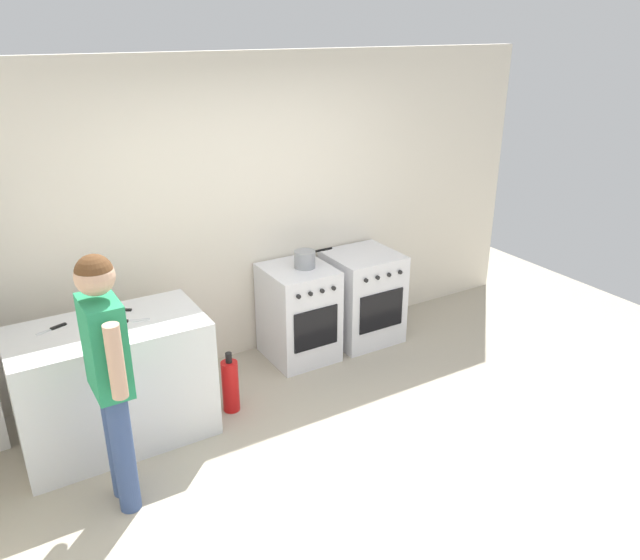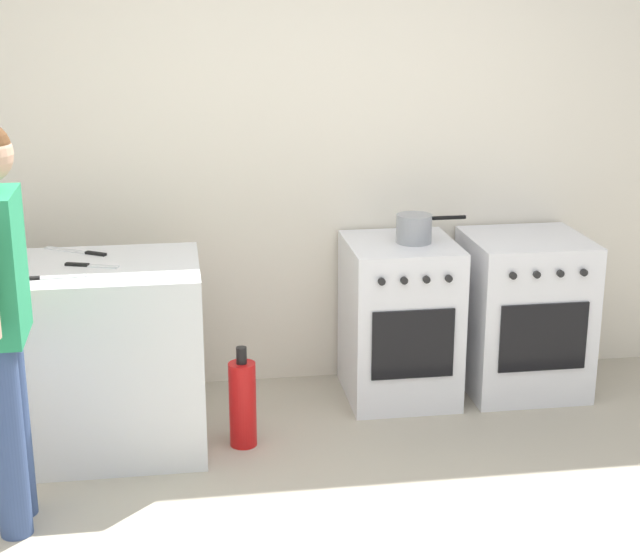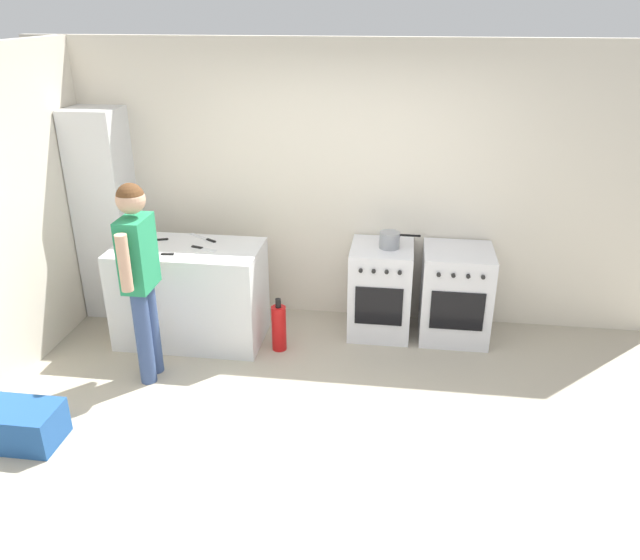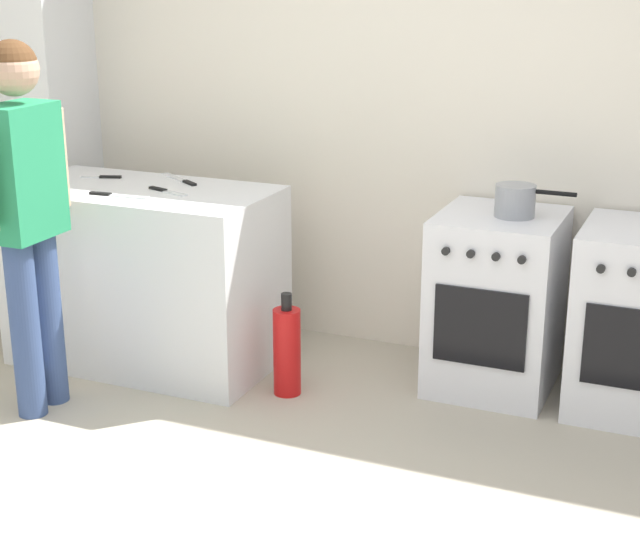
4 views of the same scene
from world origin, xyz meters
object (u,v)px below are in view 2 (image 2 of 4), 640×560
Objects in this scene: knife_chef at (47,278)px; fire_extinguisher at (243,403)px; knife_utility at (89,265)px; pot at (414,228)px; oven_left at (399,320)px; knife_bread at (78,251)px; oven_right at (523,313)px.

knife_chef is 0.62× the size of fire_extinguisher.
pot is at bearing 13.35° from knife_utility.
knife_utility is 0.49× the size of fire_extinguisher.
knife_bread is (-1.62, -0.14, 0.48)m from oven_left.
knife_utility is 0.26m from knife_bread.
pot reaches higher than oven_left.
oven_right is 1.64m from fire_extinguisher.
oven_left is at bearing 4.93° from knife_bread.
fire_extinguisher is at bearing -24.40° from knife_bread.
knife_bread is at bearing 155.60° from fire_extinguisher.
knife_utility is (-1.54, -0.39, 0.48)m from oven_left.
knife_utility is 0.97m from fire_extinguisher.
oven_right is at bearing 13.23° from knife_chef.
knife_bread reaches higher than fire_extinguisher.
knife_utility is (0.17, 0.17, 0.00)m from knife_chef.
oven_right is at bearing 1.14° from pot.
oven_right is at bearing 0.00° from oven_left.
knife_utility is at bearing -74.20° from knife_bread.
pot reaches higher than fire_extinguisher.
pot is 1.26m from fire_extinguisher.
oven_left is at bearing 169.12° from pot.
pot is (0.06, -0.01, 0.50)m from oven_left.
pot reaches higher than knife_utility.
oven_left is 0.68m from oven_right.
knife_chef is at bearing -161.79° from oven_left.
knife_utility is at bearing 45.40° from knife_chef.
knife_utility and knife_bread have the same top height.
oven_left is 2.73× the size of knife_chef.
oven_left is 1.86m from knife_chef.
oven_left reaches higher than fire_extinguisher.
pot is 1.65m from knife_utility.
knife_chef reaches higher than fire_extinguisher.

